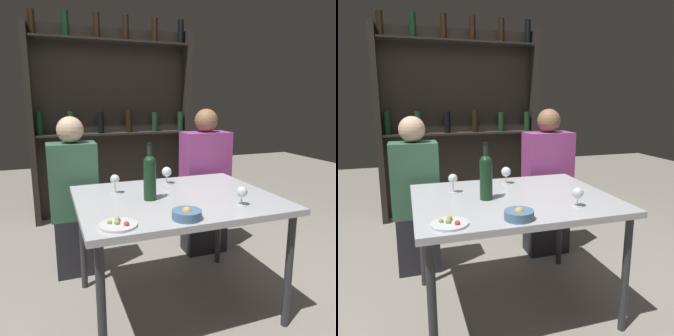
% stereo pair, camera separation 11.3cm
% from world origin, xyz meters
% --- Properties ---
extents(ground_plane, '(10.00, 10.00, 0.00)m').
position_xyz_m(ground_plane, '(0.00, 0.00, 0.00)').
color(ground_plane, gray).
extents(dining_table, '(1.19, 0.95, 0.74)m').
position_xyz_m(dining_table, '(0.00, 0.00, 0.68)').
color(dining_table, '#B7BABF').
rests_on(dining_table, ground_plane).
extents(wine_rack_wall, '(1.79, 0.21, 2.20)m').
position_xyz_m(wine_rack_wall, '(-0.00, 1.90, 1.12)').
color(wine_rack_wall, '#28231E').
rests_on(wine_rack_wall, ground_plane).
extents(wine_bottle, '(0.08, 0.08, 0.34)m').
position_xyz_m(wine_bottle, '(-0.17, -0.01, 0.89)').
color(wine_bottle, '#19381E').
rests_on(wine_bottle, dining_table).
extents(wine_glass_0, '(0.07, 0.07, 0.12)m').
position_xyz_m(wine_glass_0, '(0.05, 0.31, 0.82)').
color(wine_glass_0, silver).
rests_on(wine_glass_0, dining_table).
extents(wine_glass_1, '(0.06, 0.06, 0.12)m').
position_xyz_m(wine_glass_1, '(-0.34, 0.19, 0.83)').
color(wine_glass_1, silver).
rests_on(wine_glass_1, dining_table).
extents(wine_glass_2, '(0.06, 0.06, 0.11)m').
position_xyz_m(wine_glass_2, '(0.28, -0.29, 0.81)').
color(wine_glass_2, silver).
rests_on(wine_glass_2, dining_table).
extents(food_plate_0, '(0.18, 0.18, 0.03)m').
position_xyz_m(food_plate_0, '(-0.43, -0.35, 0.75)').
color(food_plate_0, silver).
rests_on(food_plate_0, dining_table).
extents(snack_bowl, '(0.15, 0.15, 0.06)m').
position_xyz_m(snack_bowl, '(-0.09, -0.38, 0.76)').
color(snack_bowl, '#4C7299').
rests_on(snack_bowl, dining_table).
extents(seated_person_left, '(0.35, 0.22, 1.20)m').
position_xyz_m(seated_person_left, '(-0.56, 0.66, 0.57)').
color(seated_person_left, '#26262B').
rests_on(seated_person_left, ground_plane).
extents(seated_person_right, '(0.40, 0.22, 1.25)m').
position_xyz_m(seated_person_right, '(0.53, 0.66, 0.59)').
color(seated_person_right, '#26262B').
rests_on(seated_person_right, ground_plane).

